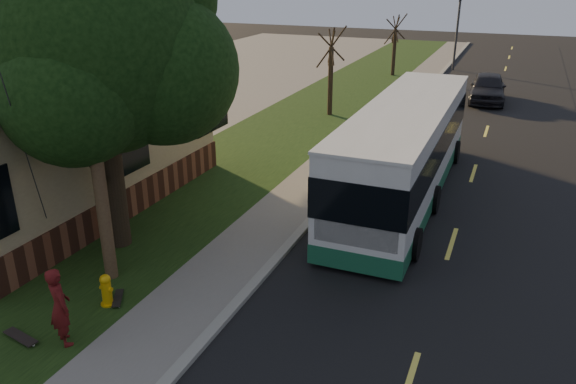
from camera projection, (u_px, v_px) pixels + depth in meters
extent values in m
plane|color=black|center=(212.00, 334.00, 11.44)|extent=(120.00, 120.00, 0.00)
cube|color=black|center=(468.00, 192.00, 18.59)|extent=(8.00, 80.00, 0.01)
cube|color=gray|center=(351.00, 175.00, 19.99)|extent=(0.25, 80.00, 0.12)
cube|color=slate|center=(325.00, 172.00, 20.35)|extent=(2.00, 80.00, 0.08)
cube|color=black|center=(239.00, 160.00, 21.59)|extent=(5.00, 80.00, 0.07)
cube|color=slate|center=(40.00, 133.00, 25.13)|extent=(15.00, 80.00, 0.04)
cylinder|color=#E7A90C|center=(107.00, 293.00, 12.23)|extent=(0.22, 0.22, 0.55)
sphere|color=#E7A90C|center=(105.00, 280.00, 12.10)|extent=(0.24, 0.24, 0.24)
cylinder|color=#E7A90C|center=(106.00, 288.00, 12.18)|extent=(0.30, 0.10, 0.10)
cylinder|color=#E7A90C|center=(106.00, 288.00, 12.18)|extent=(0.10, 0.18, 0.10)
cylinder|color=#E7A90C|center=(108.00, 303.00, 12.33)|extent=(0.32, 0.32, 0.04)
cylinder|color=#473321|center=(87.00, 89.00, 11.75)|extent=(0.30, 0.30, 9.00)
cylinder|color=#2D2D30|center=(20.00, 134.00, 11.42)|extent=(2.52, 3.21, 7.60)
cylinder|color=black|center=(112.00, 173.00, 14.29)|extent=(0.56, 0.56, 4.00)
sphere|color=black|center=(96.00, 45.00, 13.09)|extent=(5.20, 5.20, 5.20)
sphere|color=black|center=(164.00, 70.00, 13.34)|extent=(3.60, 3.60, 3.60)
sphere|color=black|center=(46.00, 57.00, 13.29)|extent=(3.80, 3.80, 3.80)
sphere|color=black|center=(73.00, 95.00, 12.21)|extent=(3.20, 3.20, 3.20)
sphere|color=black|center=(112.00, 21.00, 14.36)|extent=(3.40, 3.40, 3.40)
cylinder|color=black|center=(330.00, 81.00, 27.46)|extent=(0.24, 0.24, 3.30)
cylinder|color=black|center=(331.00, 47.00, 26.84)|extent=(1.38, 0.57, 2.01)
cylinder|color=black|center=(331.00, 47.00, 26.84)|extent=(0.74, 1.21, 1.58)
cylinder|color=black|center=(331.00, 47.00, 26.84)|extent=(0.65, 1.05, 1.95)
cylinder|color=black|center=(331.00, 47.00, 26.84)|extent=(1.28, 0.53, 1.33)
cylinder|color=black|center=(331.00, 47.00, 26.84)|extent=(0.75, 1.21, 1.70)
cylinder|color=black|center=(394.00, 52.00, 37.62)|extent=(0.24, 0.24, 3.03)
cylinder|color=black|center=(396.00, 29.00, 37.05)|extent=(1.38, 0.57, 2.01)
cylinder|color=black|center=(396.00, 29.00, 37.05)|extent=(0.74, 1.21, 1.58)
cylinder|color=black|center=(396.00, 29.00, 37.05)|extent=(0.65, 1.05, 1.95)
cylinder|color=black|center=(396.00, 29.00, 37.05)|extent=(1.28, 0.53, 1.33)
cylinder|color=black|center=(396.00, 29.00, 37.05)|extent=(0.75, 1.21, 1.70)
cylinder|color=#2D2D30|center=(457.00, 31.00, 39.37)|extent=(0.16, 0.16, 5.50)
imported|color=black|center=(460.00, 4.00, 38.72)|extent=(0.18, 0.22, 1.10)
cube|color=silver|center=(405.00, 145.00, 17.66)|extent=(2.33, 11.20, 2.52)
cube|color=#195839|center=(402.00, 184.00, 18.15)|extent=(2.35, 11.22, 0.51)
cube|color=black|center=(406.00, 140.00, 17.59)|extent=(2.37, 11.24, 1.03)
cube|color=black|center=(356.00, 217.00, 12.94)|extent=(2.03, 0.06, 1.49)
cube|color=yellow|center=(359.00, 166.00, 12.48)|extent=(1.49, 0.06, 0.33)
cube|color=#FFF2CC|center=(326.00, 253.00, 13.58)|extent=(0.23, 0.04, 0.14)
cube|color=#FFF2CC|center=(383.00, 264.00, 13.09)|extent=(0.23, 0.04, 0.14)
cube|color=silver|center=(409.00, 105.00, 17.18)|extent=(2.38, 11.25, 0.08)
cylinder|color=black|center=(327.00, 229.00, 15.04)|extent=(0.26, 0.86, 0.86)
cylinder|color=black|center=(415.00, 244.00, 14.22)|extent=(0.26, 0.86, 0.86)
cylinder|color=black|center=(360.00, 188.00, 17.76)|extent=(0.26, 0.86, 0.86)
cylinder|color=black|center=(434.00, 199.00, 16.94)|extent=(0.26, 0.86, 0.86)
cylinder|color=black|center=(394.00, 145.00, 22.08)|extent=(0.26, 0.86, 0.86)
cylinder|color=black|center=(455.00, 152.00, 21.26)|extent=(0.26, 0.86, 0.86)
imported|color=#541011|center=(60.00, 306.00, 10.79)|extent=(0.72, 0.64, 1.65)
cube|color=black|center=(118.00, 298.00, 12.45)|extent=(0.53, 0.71, 0.02)
cylinder|color=silver|center=(117.00, 306.00, 12.24)|extent=(0.16, 0.12, 0.05)
cylinder|color=silver|center=(119.00, 293.00, 12.70)|extent=(0.16, 0.12, 0.05)
cube|color=black|center=(20.00, 337.00, 11.13)|extent=(0.91, 0.39, 0.02)
cylinder|color=silver|center=(30.00, 344.00, 10.99)|extent=(0.09, 0.20, 0.06)
cylinder|color=silver|center=(12.00, 333.00, 11.30)|extent=(0.09, 0.20, 0.06)
cube|color=black|center=(98.00, 169.00, 18.63)|extent=(1.93, 1.76, 1.34)
cube|color=black|center=(95.00, 148.00, 18.37)|extent=(2.00, 1.83, 0.09)
imported|color=black|center=(488.00, 88.00, 30.75)|extent=(2.09, 4.65, 1.55)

